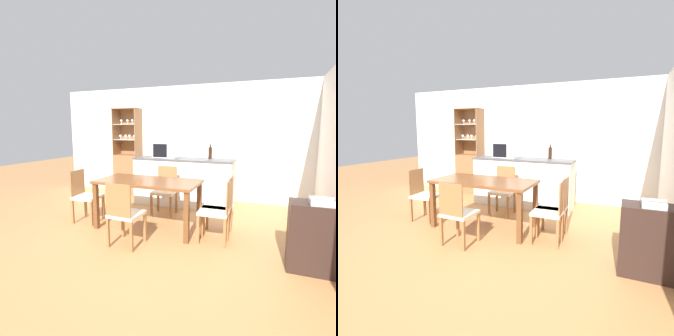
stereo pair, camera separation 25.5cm
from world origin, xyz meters
TOP-DOWN VIEW (x-y plane):
  - ground_plane at (0.00, 0.00)m, footprint 18.00×18.00m
  - wall_back at (0.00, 2.63)m, footprint 6.80×0.06m
  - kitchen_counter at (0.05, 1.91)m, footprint 2.06×0.62m
  - display_cabinet at (-1.55, 2.41)m, footprint 0.63×0.39m
  - dining_table at (-0.08, 0.49)m, footprint 1.62×0.80m
  - dining_chair_side_right_near at (1.05, 0.37)m, footprint 0.42×0.42m
  - dining_chair_head_near at (-0.08, -0.23)m, footprint 0.42×0.42m
  - dining_chair_side_right_far at (1.05, 0.61)m, footprint 0.41×0.41m
  - dining_chair_side_left_near at (-1.21, 0.37)m, footprint 0.43×0.43m
  - dining_chair_head_far at (-0.08, 1.21)m, footprint 0.43×0.43m
  - microwave at (-0.35, 1.94)m, footprint 0.48×0.36m
  - wine_bottle at (0.56, 2.07)m, footprint 0.08×0.08m
  - side_cabinet at (2.24, 0.00)m, footprint 0.61×0.36m
  - telephone at (2.24, -0.06)m, footprint 0.23×0.20m

SIDE VIEW (x-z plane):
  - ground_plane at x=0.00m, z-range 0.00..0.00m
  - side_cabinet at x=2.24m, z-range 0.00..0.78m
  - dining_chair_side_right_near at x=1.05m, z-range 0.01..0.89m
  - dining_chair_head_near at x=-0.08m, z-range 0.01..0.89m
  - dining_chair_side_right_far at x=1.05m, z-range 0.01..0.89m
  - dining_chair_side_left_near at x=-1.21m, z-range 0.01..0.89m
  - dining_chair_head_far at x=-0.08m, z-range 0.01..0.89m
  - kitchen_counter at x=0.05m, z-range 0.00..0.98m
  - display_cabinet at x=-1.55m, z-range -0.40..1.66m
  - dining_table at x=-0.08m, z-range 0.29..1.07m
  - telephone at x=2.24m, z-range 0.77..0.87m
  - wine_bottle at x=0.56m, z-range 0.96..1.25m
  - microwave at x=-0.35m, z-range 0.98..1.30m
  - wall_back at x=0.00m, z-range 0.00..2.55m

